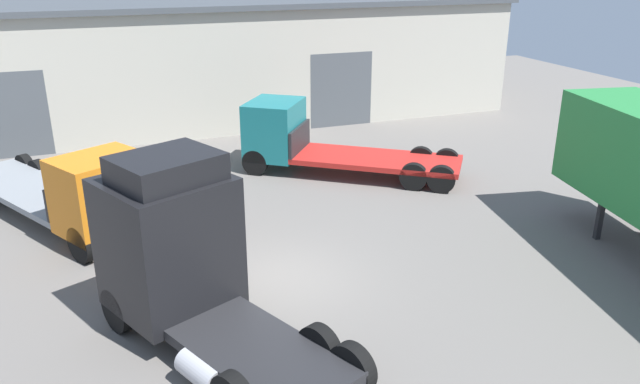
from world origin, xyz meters
name	(u,v)px	position (x,y,z in m)	size (l,w,h in m)	color
ground_plane	(281,280)	(0.00, 0.00, 0.00)	(60.00, 60.00, 0.00)	slate
warehouse_building	(171,59)	(0.00, 18.98, 2.97)	(34.32, 10.47, 5.93)	#B7B2A3
tractor_unit_black	(181,253)	(-2.71, -1.50, 1.96)	(4.88, 6.79, 4.15)	black
flatbed_truck_teal	(306,139)	(3.57, 8.17, 1.29)	(8.07, 6.80, 2.70)	#197075
flatbed_truck_orange	(76,192)	(-4.90, 5.12, 1.30)	(6.37, 8.83, 2.73)	orange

